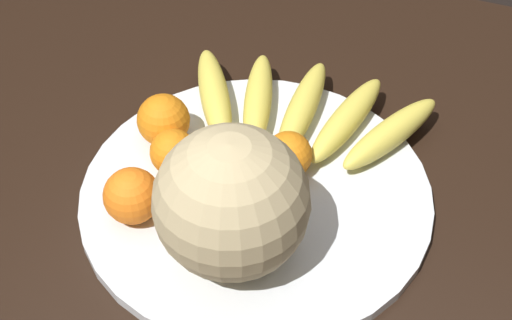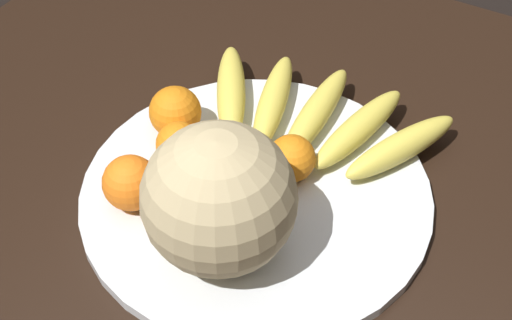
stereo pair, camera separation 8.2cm
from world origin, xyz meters
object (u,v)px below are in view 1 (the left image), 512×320
Objects in this scene: orange_mid_center at (288,155)px; orange_back_left at (164,120)px; kitchen_table at (287,242)px; melon at (231,202)px; orange_front_right at (173,152)px; produce_tag at (164,183)px; orange_front_left at (132,196)px; fruit_bowl at (256,193)px; banana_bunch at (298,111)px.

orange_back_left reaches higher than orange_mid_center.
melon reaches higher than kitchen_table.
melon is at bearing 138.41° from orange_back_left.
orange_front_right is 0.73× the size of produce_tag.
orange_front_left reaches higher than produce_tag.
orange_mid_center is 0.74× the size of produce_tag.
fruit_bowl is 6.30× the size of orange_back_left.
banana_bunch is 6.26× the size of orange_front_right.
orange_front_left reaches higher than kitchen_table.
produce_tag is (0.12, -0.06, -0.08)m from melon.
orange_front_left is 0.98× the size of orange_back_left.
fruit_bowl is 0.15m from orange_back_left.
fruit_bowl is 0.14m from banana_bunch.
banana_bunch is 4.54× the size of produce_tag.
orange_front_left is (0.15, 0.11, 0.14)m from kitchen_table.
banana_bunch is at bearing -171.90° from produce_tag.
banana_bunch is 0.18m from orange_front_right.
produce_tag is at bearing 17.35° from fruit_bowl.
orange_front_right reaches higher than kitchen_table.
orange_back_left reaches higher than banana_bunch.
orange_mid_center is (-0.01, -0.14, -0.05)m from melon.
orange_mid_center is (0.01, -0.02, 0.14)m from kitchen_table.
melon reaches higher than orange_front_right.
orange_mid_center is 0.87× the size of orange_back_left.
orange_back_left is at bearing -78.93° from orange_front_left.
kitchen_table is at bearing -170.25° from orange_front_right.
orange_mid_center is at bearing 161.68° from produce_tag.
fruit_bowl is at bearing 28.22° from kitchen_table.
orange_front_left is at bearing 33.00° from produce_tag.
orange_front_right is (-0.01, -0.08, -0.00)m from orange_front_left.
melon is 0.16m from orange_front_right.
orange_front_right is 0.85× the size of orange_back_left.
banana_bunch is 5.46× the size of orange_front_left.
produce_tag is (-0.01, -0.06, -0.03)m from orange_front_left.
orange_back_left reaches higher than fruit_bowl.
kitchen_table is 21.10× the size of orange_front_right.
produce_tag is at bearing 20.28° from kitchen_table.
kitchen_table is 7.35× the size of melon.
orange_mid_center is (-0.02, 0.09, 0.01)m from banana_bunch.
melon reaches higher than produce_tag.
fruit_bowl is (0.04, 0.02, 0.10)m from kitchen_table.
orange_front_left is at bearing 35.66° from kitchen_table.
melon is at bearing 96.66° from fruit_bowl.
banana_bunch reaches higher than fruit_bowl.
orange_mid_center is at bearing -95.79° from melon.
orange_mid_center is at bearing -160.51° from orange_front_right.
produce_tag is (0.00, 0.03, -0.03)m from orange_front_right.
orange_front_left is at bearing 37.76° from fruit_bowl.
orange_front_right is at bearing -38.08° from melon.
orange_front_right is (0.12, -0.09, -0.05)m from melon.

